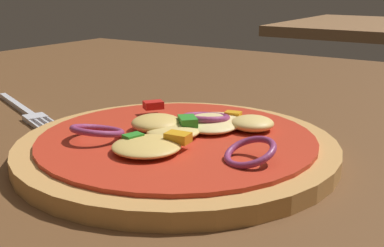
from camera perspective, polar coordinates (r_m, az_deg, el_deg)
dining_table at (r=0.37m, az=4.05°, el=-6.01°), size 1.24×1.04×0.03m
pizza at (r=0.36m, az=-1.59°, el=-2.41°), size 0.23×0.23×0.03m
fork at (r=0.50m, az=-18.64°, el=1.31°), size 0.15×0.07×0.01m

